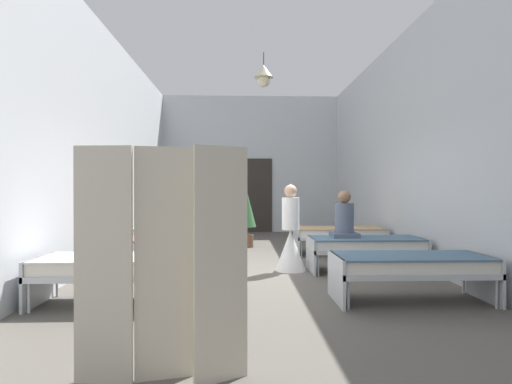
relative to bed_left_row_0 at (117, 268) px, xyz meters
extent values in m
cube|color=#59544C|center=(1.81, 1.90, -0.49)|extent=(6.31, 14.02, 0.10)
cube|color=silver|center=(1.81, 8.71, 1.79)|extent=(6.11, 0.20, 4.46)
cube|color=silver|center=(-1.15, 1.90, 1.79)|extent=(0.20, 13.42, 4.46)
cube|color=silver|center=(4.76, 1.90, 1.79)|extent=(0.20, 13.42, 4.46)
cube|color=#2D2823|center=(1.81, 8.59, 0.76)|extent=(1.40, 0.06, 2.40)
cylinder|color=brown|center=(2.01, 4.25, 3.88)|extent=(0.02, 0.02, 0.27)
cone|color=beige|center=(2.01, 4.25, 3.60)|extent=(0.44, 0.44, 0.28)
sphere|color=beige|center=(2.01, 4.25, 3.38)|extent=(0.28, 0.28, 0.28)
cylinder|color=#B7BCC1|center=(-0.87, -0.36, -0.27)|extent=(0.03, 0.03, 0.34)
cylinder|color=#B7BCC1|center=(-0.87, 0.36, -0.27)|extent=(0.03, 0.03, 0.34)
cylinder|color=#B7BCC1|center=(0.87, -0.36, -0.27)|extent=(0.03, 0.03, 0.34)
cylinder|color=#B7BCC1|center=(0.87, 0.36, -0.27)|extent=(0.03, 0.03, 0.34)
cube|color=#B7BCC1|center=(0.00, 0.00, -0.06)|extent=(1.90, 0.84, 0.07)
cube|color=#B7BCC1|center=(-0.93, 0.00, -0.15)|extent=(0.04, 0.84, 0.57)
cube|color=#B7BCC1|center=(0.93, 0.00, -0.15)|extent=(0.04, 0.84, 0.57)
cube|color=silver|center=(0.00, 0.00, 0.04)|extent=(1.82, 0.78, 0.14)
cube|color=beige|center=(0.00, 0.00, 0.12)|extent=(1.86, 0.82, 0.02)
cylinder|color=#B7BCC1|center=(2.74, -0.36, -0.27)|extent=(0.03, 0.03, 0.34)
cylinder|color=#B7BCC1|center=(2.74, 0.36, -0.27)|extent=(0.03, 0.03, 0.34)
cylinder|color=#B7BCC1|center=(4.48, -0.36, -0.27)|extent=(0.03, 0.03, 0.34)
cylinder|color=#B7BCC1|center=(4.48, 0.36, -0.27)|extent=(0.03, 0.03, 0.34)
cube|color=#B7BCC1|center=(3.61, 0.00, -0.06)|extent=(1.90, 0.84, 0.07)
cube|color=#B7BCC1|center=(2.68, 0.00, -0.15)|extent=(0.04, 0.84, 0.57)
cube|color=#B7BCC1|center=(4.54, 0.00, -0.15)|extent=(0.04, 0.84, 0.57)
cube|color=silver|center=(3.61, 0.00, 0.04)|extent=(1.82, 0.78, 0.14)
cube|color=slate|center=(3.61, 0.00, 0.12)|extent=(1.86, 0.82, 0.02)
cylinder|color=#B7BCC1|center=(-0.87, 1.54, -0.27)|extent=(0.03, 0.03, 0.34)
cylinder|color=#B7BCC1|center=(-0.87, 2.26, -0.27)|extent=(0.03, 0.03, 0.34)
cylinder|color=#B7BCC1|center=(0.87, 1.54, -0.27)|extent=(0.03, 0.03, 0.34)
cylinder|color=#B7BCC1|center=(0.87, 2.26, -0.27)|extent=(0.03, 0.03, 0.34)
cube|color=#B7BCC1|center=(0.00, 1.90, -0.06)|extent=(1.90, 0.84, 0.07)
cube|color=#B7BCC1|center=(-0.93, 1.90, -0.15)|extent=(0.04, 0.84, 0.57)
cube|color=#B7BCC1|center=(0.93, 1.90, -0.15)|extent=(0.04, 0.84, 0.57)
cube|color=white|center=(0.00, 1.90, 0.04)|extent=(1.82, 0.78, 0.14)
cube|color=#8C4C47|center=(0.00, 1.90, 0.12)|extent=(1.86, 0.82, 0.02)
cylinder|color=#B7BCC1|center=(2.74, 1.54, -0.27)|extent=(0.03, 0.03, 0.34)
cylinder|color=#B7BCC1|center=(2.74, 2.26, -0.27)|extent=(0.03, 0.03, 0.34)
cylinder|color=#B7BCC1|center=(4.48, 1.54, -0.27)|extent=(0.03, 0.03, 0.34)
cylinder|color=#B7BCC1|center=(4.48, 2.26, -0.27)|extent=(0.03, 0.03, 0.34)
cube|color=#B7BCC1|center=(3.61, 1.90, -0.06)|extent=(1.90, 0.84, 0.07)
cube|color=#B7BCC1|center=(2.68, 1.90, -0.15)|extent=(0.04, 0.84, 0.57)
cube|color=#B7BCC1|center=(4.54, 1.90, -0.15)|extent=(0.04, 0.84, 0.57)
cube|color=white|center=(3.61, 1.90, 0.04)|extent=(1.82, 0.78, 0.14)
cube|color=slate|center=(3.61, 1.90, 0.12)|extent=(1.86, 0.82, 0.02)
cylinder|color=#B7BCC1|center=(-0.87, 3.44, -0.27)|extent=(0.03, 0.03, 0.34)
cylinder|color=#B7BCC1|center=(-0.87, 4.16, -0.27)|extent=(0.03, 0.03, 0.34)
cylinder|color=#B7BCC1|center=(0.87, 3.44, -0.27)|extent=(0.03, 0.03, 0.34)
cylinder|color=#B7BCC1|center=(0.87, 4.16, -0.27)|extent=(0.03, 0.03, 0.34)
cube|color=#B7BCC1|center=(0.00, 3.80, -0.06)|extent=(1.90, 0.84, 0.07)
cube|color=#B7BCC1|center=(-0.93, 3.80, -0.15)|extent=(0.04, 0.84, 0.57)
cube|color=#B7BCC1|center=(0.93, 3.80, -0.15)|extent=(0.04, 0.84, 0.57)
cube|color=white|center=(0.00, 3.80, 0.04)|extent=(1.82, 0.78, 0.14)
cube|color=slate|center=(0.00, 3.80, 0.12)|extent=(1.86, 0.82, 0.02)
cylinder|color=#B7BCC1|center=(2.74, 3.44, -0.27)|extent=(0.03, 0.03, 0.34)
cylinder|color=#B7BCC1|center=(2.74, 4.16, -0.27)|extent=(0.03, 0.03, 0.34)
cylinder|color=#B7BCC1|center=(4.48, 3.44, -0.27)|extent=(0.03, 0.03, 0.34)
cylinder|color=#B7BCC1|center=(4.48, 4.16, -0.27)|extent=(0.03, 0.03, 0.34)
cube|color=#B7BCC1|center=(3.61, 3.80, -0.06)|extent=(1.90, 0.84, 0.07)
cube|color=#B7BCC1|center=(2.68, 3.80, -0.15)|extent=(0.04, 0.84, 0.57)
cube|color=#B7BCC1|center=(4.54, 3.80, -0.15)|extent=(0.04, 0.84, 0.57)
cube|color=white|center=(3.61, 3.80, 0.04)|extent=(1.82, 0.78, 0.14)
cube|color=tan|center=(3.61, 3.80, 0.12)|extent=(1.86, 0.82, 0.02)
cone|color=white|center=(1.32, 1.23, -0.09)|extent=(0.52, 0.52, 0.70)
cylinder|color=white|center=(1.32, 1.23, 0.54)|extent=(0.30, 0.30, 0.55)
sphere|color=tan|center=(1.32, 1.23, 0.92)|extent=(0.22, 0.22, 0.22)
cone|color=white|center=(1.32, 1.23, 1.00)|extent=(0.18, 0.18, 0.10)
cone|color=white|center=(2.35, 2.01, -0.09)|extent=(0.52, 0.52, 0.70)
cylinder|color=white|center=(2.35, 2.01, 0.54)|extent=(0.30, 0.30, 0.55)
sphere|color=tan|center=(2.35, 2.01, 0.92)|extent=(0.22, 0.22, 0.22)
cone|color=white|center=(2.35, 2.01, 1.00)|extent=(0.18, 0.18, 0.10)
cylinder|color=#515B70|center=(3.26, 1.94, 0.43)|extent=(0.32, 0.32, 0.58)
cube|color=#515B70|center=(3.26, 1.94, 0.18)|extent=(0.44, 0.44, 0.08)
sphere|color=#846047|center=(3.26, 1.94, 0.83)|extent=(0.22, 0.22, 0.22)
cylinder|color=brown|center=(1.63, 4.97, -0.29)|extent=(0.35, 0.35, 0.29)
cylinder|color=brown|center=(1.63, 4.97, -0.05)|extent=(0.06, 0.06, 0.20)
cone|color=#3D7A42|center=(1.63, 4.97, 0.51)|extent=(0.48, 0.48, 0.92)
cube|color=#BCB29E|center=(0.53, -2.12, 0.41)|extent=(0.42, 0.07, 1.70)
cube|color=#BCB29E|center=(0.95, -2.06, 0.41)|extent=(0.42, 0.12, 1.70)
cube|color=#BCB29E|center=(1.37, -2.12, 0.41)|extent=(0.38, 0.23, 1.70)
camera|label=1|loc=(1.52, -5.15, 0.95)|focal=29.51mm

